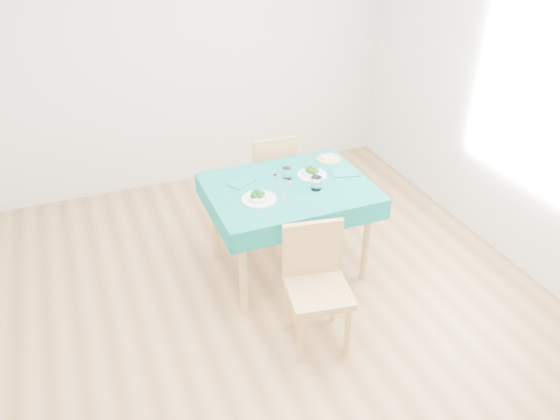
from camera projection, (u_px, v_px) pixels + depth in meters
name	position (u px, v px, depth m)	size (l,w,h in m)	color
room_shell	(280.00, 141.00, 3.34)	(4.02, 4.52, 2.73)	olive
table	(289.00, 228.00, 4.26)	(1.20, 0.91, 0.76)	#096862
chair_near	(319.00, 283.00, 3.50)	(0.40, 0.44, 1.01)	tan
chair_far	(269.00, 169.00, 4.90)	(0.39, 0.42, 0.97)	tan
bowl_near	(259.00, 195.00, 3.87)	(0.25, 0.25, 0.08)	white
bowl_far	(312.00, 172.00, 4.19)	(0.23, 0.23, 0.07)	white
fork_near	(252.00, 207.00, 3.81)	(0.02, 0.16, 0.00)	silver
knife_near	(284.00, 197.00, 3.92)	(0.01, 0.19, 0.00)	silver
fork_far	(283.00, 178.00, 4.16)	(0.03, 0.19, 0.00)	silver
knife_far	(349.00, 172.00, 4.25)	(0.01, 0.19, 0.00)	silver
napkin_near	(241.00, 182.00, 4.11)	(0.19, 0.13, 0.01)	#0D736B
napkin_far	(345.00, 173.00, 4.24)	(0.21, 0.15, 0.01)	#0D736B
tumbler_center	(287.00, 173.00, 4.14)	(0.07, 0.07, 0.09)	white
tumbler_side	(316.00, 183.00, 4.00)	(0.08, 0.08, 0.10)	white
side_plate	(329.00, 159.00, 4.44)	(0.20, 0.20, 0.01)	#BCC45F
bread_slice	(329.00, 158.00, 4.44)	(0.11, 0.11, 0.02)	beige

